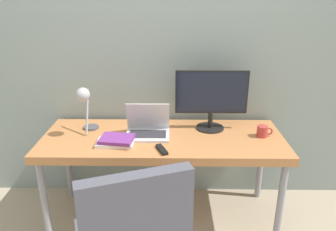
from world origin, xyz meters
TOP-DOWN VIEW (x-y plane):
  - wall_back at (0.00, 0.75)m, footprint 8.00×0.05m
  - desk at (0.00, 0.34)m, footprint 1.79×0.68m
  - laptop at (-0.11, 0.37)m, footprint 0.32×0.24m
  - monitor at (0.37, 0.50)m, footprint 0.55×0.22m
  - desk_lamp at (-0.57, 0.37)m, footprint 0.12×0.25m
  - book_stack at (-0.33, 0.20)m, footprint 0.27×0.20m
  - tv_remote at (-0.00, 0.10)m, footprint 0.09×0.15m
  - mug at (0.74, 0.35)m, footprint 0.12×0.08m

SIDE VIEW (x-z plane):
  - desk at x=0.00m, z-range 0.30..1.01m
  - tv_remote at x=0.00m, z-range 0.71..0.73m
  - book_stack at x=-0.33m, z-range 0.71..0.77m
  - mug at x=0.74m, z-range 0.71..0.80m
  - laptop at x=-0.11m, z-range 0.64..0.88m
  - desk_lamp at x=-0.57m, z-range 0.78..1.16m
  - monitor at x=0.37m, z-range 0.74..1.21m
  - wall_back at x=0.00m, z-range 0.00..2.60m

